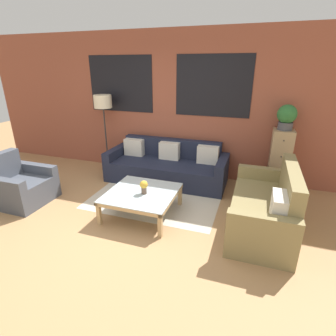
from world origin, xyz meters
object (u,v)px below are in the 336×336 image
object	(u,v)px
armchair_corner	(21,186)
potted_plant	(287,116)
couch_dark	(167,167)
floor_lamp	(103,106)
drawer_cabinet	(279,161)
flower_vase	(144,186)
settee_vintage	(265,208)
coffee_table	(142,195)

from	to	relation	value
armchair_corner	potted_plant	bearing A→B (deg)	24.58
armchair_corner	couch_dark	bearing A→B (deg)	39.04
potted_plant	couch_dark	bearing A→B (deg)	-173.72
floor_lamp	potted_plant	xyz separation A→B (m)	(3.47, 0.08, -0.03)
floor_lamp	drawer_cabinet	xyz separation A→B (m)	(3.47, 0.08, -0.82)
potted_plant	armchair_corner	bearing A→B (deg)	-155.42
floor_lamp	drawer_cabinet	world-z (taller)	floor_lamp
floor_lamp	flower_vase	xyz separation A→B (m)	(1.54, -1.52, -0.89)
settee_vintage	armchair_corner	bearing A→B (deg)	-172.77
drawer_cabinet	couch_dark	bearing A→B (deg)	-173.72
floor_lamp	potted_plant	world-z (taller)	floor_lamp
settee_vintage	drawer_cabinet	xyz separation A→B (m)	(0.21, 1.36, 0.26)
settee_vintage	floor_lamp	xyz separation A→B (m)	(-3.26, 1.28, 1.08)
floor_lamp	potted_plant	bearing A→B (deg)	1.36
floor_lamp	drawer_cabinet	distance (m)	3.57
coffee_table	floor_lamp	xyz separation A→B (m)	(-1.49, 1.49, 1.06)
couch_dark	coffee_table	distance (m)	1.35
couch_dark	potted_plant	world-z (taller)	potted_plant
flower_vase	drawer_cabinet	bearing A→B (deg)	39.79
coffee_table	settee_vintage	bearing A→B (deg)	6.72
settee_vintage	potted_plant	size ratio (longest dim) A/B	3.91
flower_vase	floor_lamp	bearing A→B (deg)	135.34
potted_plant	flower_vase	xyz separation A→B (m)	(-1.93, -1.61, -0.86)
drawer_cabinet	flower_vase	world-z (taller)	drawer_cabinet
couch_dark	flower_vase	distance (m)	1.40
coffee_table	drawer_cabinet	distance (m)	2.54
floor_lamp	flower_vase	bearing A→B (deg)	-44.66
armchair_corner	settee_vintage	bearing A→B (deg)	7.23
couch_dark	drawer_cabinet	size ratio (longest dim) A/B	2.06
drawer_cabinet	floor_lamp	bearing A→B (deg)	-178.64
drawer_cabinet	flower_vase	distance (m)	2.51
potted_plant	flower_vase	world-z (taller)	potted_plant
couch_dark	floor_lamp	bearing A→B (deg)	174.29
potted_plant	flower_vase	bearing A→B (deg)	-140.21
coffee_table	floor_lamp	world-z (taller)	floor_lamp
settee_vintage	coffee_table	distance (m)	1.78
floor_lamp	potted_plant	size ratio (longest dim) A/B	3.76
drawer_cabinet	flower_vase	xyz separation A→B (m)	(-1.93, -1.61, -0.07)
flower_vase	couch_dark	bearing A→B (deg)	94.74
coffee_table	potted_plant	distance (m)	2.73
couch_dark	settee_vintage	size ratio (longest dim) A/B	1.39
coffee_table	flower_vase	xyz separation A→B (m)	(0.05, -0.03, 0.17)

